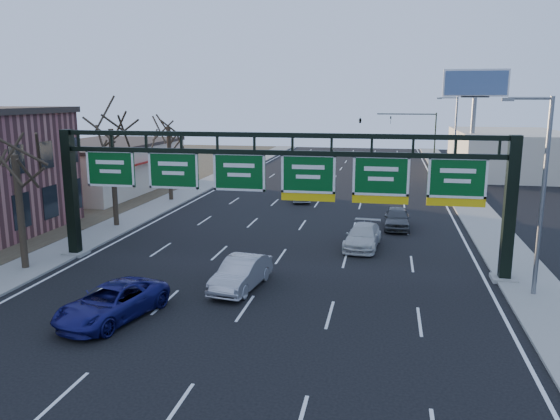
% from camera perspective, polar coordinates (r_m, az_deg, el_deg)
% --- Properties ---
extents(ground, '(160.00, 160.00, 0.00)m').
position_cam_1_polar(ground, '(22.23, -5.00, -12.07)').
color(ground, black).
rests_on(ground, ground).
extents(sidewalk_left, '(3.00, 120.00, 0.12)m').
position_cam_1_polar(sidewalk_left, '(44.56, -13.72, -0.15)').
color(sidewalk_left, gray).
rests_on(sidewalk_left, ground).
extents(sidewalk_right, '(3.00, 120.00, 0.12)m').
position_cam_1_polar(sidewalk_right, '(41.10, 20.73, -1.56)').
color(sidewalk_right, gray).
rests_on(sidewalk_right, ground).
extents(dirt_strip_left, '(21.00, 120.00, 0.06)m').
position_cam_1_polar(dirt_strip_left, '(50.88, -26.30, 0.38)').
color(dirt_strip_left, '#473D2B').
rests_on(dirt_strip_left, ground).
extents(lane_markings, '(21.60, 120.00, 0.01)m').
position_cam_1_polar(lane_markings, '(40.92, 2.78, -0.94)').
color(lane_markings, white).
rests_on(lane_markings, ground).
extents(sign_gantry, '(24.60, 1.20, 7.20)m').
position_cam_1_polar(sign_gantry, '(28.41, -0.38, 2.96)').
color(sign_gantry, black).
rests_on(sign_gantry, ground).
extents(cream_strip, '(10.90, 18.40, 4.70)m').
position_cam_1_polar(cream_strip, '(56.04, -18.08, 4.37)').
color(cream_strip, beige).
rests_on(cream_strip, ground).
extents(building_right_distant, '(12.00, 20.00, 5.00)m').
position_cam_1_polar(building_right_distant, '(71.24, 22.76, 5.59)').
color(building_right_distant, beige).
rests_on(building_right_distant, ground).
extents(tree_gantry, '(3.60, 3.60, 8.48)m').
position_cam_1_polar(tree_gantry, '(30.82, -26.16, 7.11)').
color(tree_gantry, black).
rests_on(tree_gantry, sidewalk_left).
extents(tree_mid, '(3.60, 3.60, 9.24)m').
position_cam_1_polar(tree_mid, '(39.22, -17.37, 9.58)').
color(tree_mid, black).
rests_on(tree_mid, sidewalk_left).
extents(tree_far, '(3.60, 3.60, 8.86)m').
position_cam_1_polar(tree_far, '(48.26, -11.64, 9.72)').
color(tree_far, black).
rests_on(tree_far, sidewalk_left).
extents(streetlight_near, '(2.15, 0.22, 9.00)m').
position_cam_1_polar(streetlight_near, '(26.65, 25.58, 2.22)').
color(streetlight_near, slate).
rests_on(streetlight_near, sidewalk_right).
extents(streetlight_far, '(2.15, 0.22, 9.00)m').
position_cam_1_polar(streetlight_far, '(60.01, 17.71, 7.45)').
color(streetlight_far, slate).
rests_on(streetlight_far, sidewalk_right).
extents(billboard_right, '(7.00, 0.50, 12.00)m').
position_cam_1_polar(billboard_right, '(65.15, 19.70, 11.13)').
color(billboard_right, slate).
rests_on(billboard_right, ground).
extents(traffic_signal_mast, '(10.16, 0.54, 7.00)m').
position_cam_1_polar(traffic_signal_mast, '(74.59, 11.23, 8.82)').
color(traffic_signal_mast, black).
rests_on(traffic_signal_mast, ground).
extents(car_blue_suv, '(3.59, 5.60, 1.44)m').
position_cam_1_polar(car_blue_suv, '(23.64, -17.15, -9.21)').
color(car_blue_suv, navy).
rests_on(car_blue_suv, ground).
extents(car_silver_sedan, '(2.19, 4.70, 1.49)m').
position_cam_1_polar(car_silver_sedan, '(26.14, -4.08, -6.61)').
color(car_silver_sedan, '#9F9FA3').
rests_on(car_silver_sedan, ground).
extents(car_white_wagon, '(2.34, 4.88, 1.37)m').
position_cam_1_polar(car_white_wagon, '(33.42, 8.65, -2.75)').
color(car_white_wagon, silver).
rests_on(car_white_wagon, ground).
extents(car_grey_far, '(1.72, 4.27, 1.46)m').
position_cam_1_polar(car_grey_far, '(38.74, 12.13, -0.82)').
color(car_grey_far, '#45474A').
rests_on(car_grey_far, ground).
extents(car_silver_distant, '(2.33, 4.49, 1.41)m').
position_cam_1_polar(car_silver_distant, '(48.01, 2.20, 1.80)').
color(car_silver_distant, silver).
rests_on(car_silver_distant, ground).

